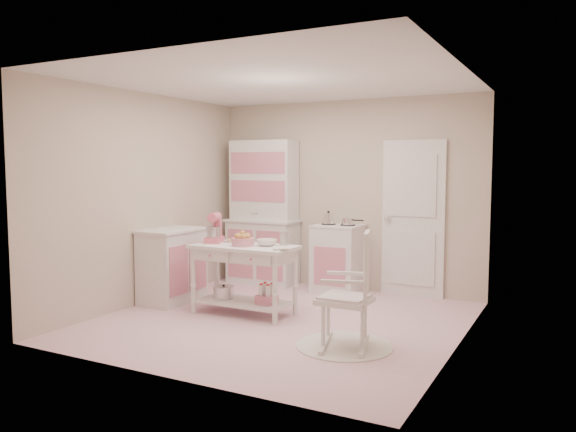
% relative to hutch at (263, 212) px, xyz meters
% --- Properties ---
extents(room_shell, '(3.84, 3.84, 2.62)m').
position_rel_hutch_xyz_m(room_shell, '(1.20, -1.66, 0.61)').
color(room_shell, pink).
rests_on(room_shell, ground).
extents(door, '(0.82, 0.05, 2.04)m').
position_rel_hutch_xyz_m(door, '(2.15, 0.21, -0.02)').
color(door, silver).
rests_on(door, ground).
extents(hutch, '(1.06, 0.50, 2.08)m').
position_rel_hutch_xyz_m(hutch, '(0.00, 0.00, 0.00)').
color(hutch, silver).
rests_on(hutch, ground).
extents(stove, '(0.62, 0.57, 0.92)m').
position_rel_hutch_xyz_m(stove, '(1.20, -0.05, -0.58)').
color(stove, silver).
rests_on(stove, ground).
extents(base_cabinet, '(0.54, 0.84, 0.92)m').
position_rel_hutch_xyz_m(base_cabinet, '(-0.43, -1.51, -0.58)').
color(base_cabinet, silver).
rests_on(base_cabinet, ground).
extents(lace_rug, '(0.92, 0.92, 0.01)m').
position_rel_hutch_xyz_m(lace_rug, '(2.15, -2.16, -1.03)').
color(lace_rug, white).
rests_on(lace_rug, ground).
extents(rocking_chair, '(0.66, 0.82, 1.10)m').
position_rel_hutch_xyz_m(rocking_chair, '(2.15, -2.16, -0.49)').
color(rocking_chair, silver).
rests_on(rocking_chair, ground).
extents(work_table, '(1.20, 0.60, 0.80)m').
position_rel_hutch_xyz_m(work_table, '(0.68, -1.60, -0.64)').
color(work_table, silver).
rests_on(work_table, ground).
extents(stand_mixer, '(0.27, 0.33, 0.34)m').
position_rel_hutch_xyz_m(stand_mixer, '(0.26, -1.58, -0.07)').
color(stand_mixer, '#DA5C76').
rests_on(stand_mixer, work_table).
extents(cookie_tray, '(0.34, 0.24, 0.02)m').
position_rel_hutch_xyz_m(cookie_tray, '(0.53, -1.42, -0.23)').
color(cookie_tray, silver).
rests_on(cookie_tray, work_table).
extents(bread_basket, '(0.25, 0.25, 0.09)m').
position_rel_hutch_xyz_m(bread_basket, '(0.70, -1.65, -0.19)').
color(bread_basket, '#D2798D').
rests_on(bread_basket, work_table).
extents(mixing_bowl, '(0.24, 0.24, 0.07)m').
position_rel_hutch_xyz_m(mixing_bowl, '(0.94, -1.52, -0.20)').
color(mixing_bowl, silver).
rests_on(mixing_bowl, work_table).
extents(metal_pitcher, '(0.10, 0.10, 0.17)m').
position_rel_hutch_xyz_m(metal_pitcher, '(1.12, -1.44, -0.16)').
color(metal_pitcher, silver).
rests_on(metal_pitcher, work_table).
extents(recipe_book, '(0.27, 0.29, 0.02)m').
position_rel_hutch_xyz_m(recipe_book, '(1.13, -1.72, -0.23)').
color(recipe_book, silver).
rests_on(recipe_book, work_table).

